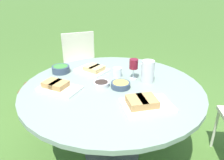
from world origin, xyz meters
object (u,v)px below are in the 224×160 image
object	(u,v)px
water_pitcher	(148,71)
wine_glass	(134,65)
dining_table	(112,96)
chair_near_left	(81,61)
handbag	(32,98)

from	to	relation	value
water_pitcher	wine_glass	bearing A→B (deg)	-28.29
wine_glass	dining_table	bearing A→B (deg)	39.12
dining_table	chair_near_left	distance (m)	1.27
wine_glass	handbag	distance (m)	1.61
water_pitcher	dining_table	bearing A→B (deg)	16.83
dining_table	chair_near_left	size ratio (longest dim) A/B	1.68
dining_table	water_pitcher	xyz separation A→B (m)	(-0.30, -0.09, 0.18)
water_pitcher	handbag	xyz separation A→B (m)	(1.35, -0.79, -0.70)
water_pitcher	handbag	distance (m)	1.71
wine_glass	handbag	bearing A→B (deg)	-30.64
chair_near_left	wine_glass	size ratio (longest dim) A/B	4.82
dining_table	wine_glass	size ratio (longest dim) A/B	8.12
chair_near_left	water_pitcher	xyz separation A→B (m)	(-0.72, 1.10, 0.30)
water_pitcher	chair_near_left	bearing A→B (deg)	-56.75
dining_table	water_pitcher	size ratio (longest dim) A/B	7.80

